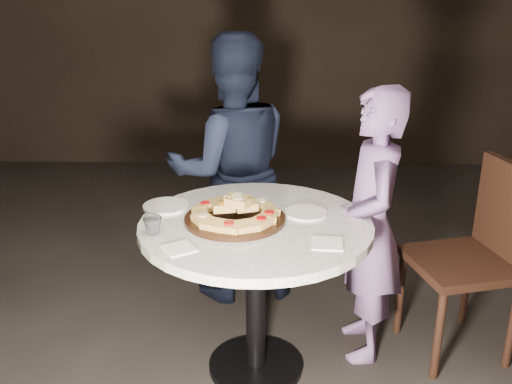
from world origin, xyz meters
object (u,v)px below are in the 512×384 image
(focaccia_pile, at_px, (235,210))
(diner_teal, at_px, (370,227))
(chair_right, at_px, (481,247))
(diner_navy, at_px, (232,170))
(water_glass, at_px, (153,226))
(serving_board, at_px, (235,219))
(chair_far, at_px, (240,196))
(table, at_px, (256,251))

(focaccia_pile, bearing_deg, diner_teal, 15.44)
(chair_right, height_order, diner_teal, diner_teal)
(diner_navy, bearing_deg, water_glass, 60.96)
(diner_navy, bearing_deg, serving_board, 82.76)
(diner_teal, bearing_deg, chair_far, -148.25)
(serving_board, distance_m, focaccia_pile, 0.04)
(serving_board, relative_size, water_glass, 5.59)
(chair_right, distance_m, diner_navy, 1.45)
(diner_navy, distance_m, diner_teal, 0.96)
(table, xyz_separation_m, water_glass, (-0.45, -0.14, 0.19))
(table, height_order, serving_board, serving_board)
(focaccia_pile, height_order, diner_teal, diner_teal)
(serving_board, bearing_deg, focaccia_pile, 58.46)
(serving_board, height_order, chair_right, chair_right)
(focaccia_pile, xyz_separation_m, chair_right, (1.24, 0.21, -0.28))
(focaccia_pile, xyz_separation_m, diner_teal, (0.67, 0.18, -0.16))
(serving_board, distance_m, water_glass, 0.39)
(water_glass, relative_size, diner_teal, 0.06)
(chair_right, bearing_deg, chair_far, -143.09)
(serving_board, height_order, diner_teal, diner_teal)
(focaccia_pile, height_order, diner_navy, diner_navy)
(water_glass, relative_size, diner_navy, 0.05)
(chair_far, height_order, diner_teal, diner_teal)
(focaccia_pile, xyz_separation_m, chair_far, (-0.04, 1.25, -0.40))
(serving_board, bearing_deg, chair_far, 91.91)
(serving_board, height_order, focaccia_pile, focaccia_pile)
(chair_far, height_order, diner_navy, diner_navy)
(chair_far, xyz_separation_m, diner_navy, (-0.02, -0.46, 0.34))
(diner_navy, height_order, diner_teal, diner_navy)
(table, xyz_separation_m, diner_navy, (-0.16, 0.80, 0.14))
(water_glass, distance_m, chair_right, 1.66)
(serving_board, distance_m, chair_right, 1.29)
(table, distance_m, diner_navy, 0.83)
(serving_board, xyz_separation_m, diner_teal, (0.67, 0.19, -0.12))
(table, xyz_separation_m, chair_far, (-0.14, 1.26, -0.20))
(water_glass, height_order, diner_teal, diner_teal)
(chair_right, distance_m, diner_teal, 0.59)
(chair_far, distance_m, diner_navy, 0.57)
(table, bearing_deg, chair_far, 96.30)
(serving_board, xyz_separation_m, chair_far, (-0.04, 1.25, -0.36))
(table, relative_size, diner_teal, 0.83)
(serving_board, height_order, water_glass, water_glass)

